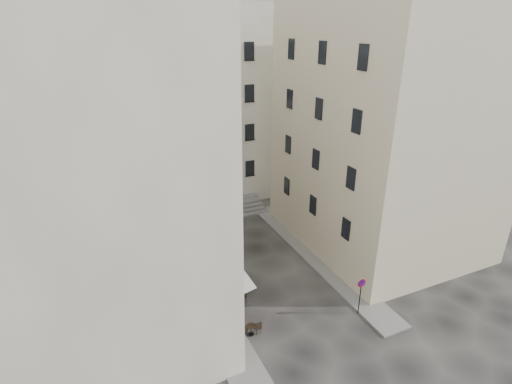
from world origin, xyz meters
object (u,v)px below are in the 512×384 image
no_parking_sign (361,289)px  bistro_table_a (251,329)px  pedestrian (235,281)px  bistro_table_b (235,297)px

no_parking_sign → bistro_table_a: size_ratio=2.15×
bistro_table_a → pedestrian: 4.11m
no_parking_sign → bistro_table_b: size_ratio=1.81×
no_parking_sign → pedestrian: no_parking_sign is taller
bistro_table_a → bistro_table_b: bearing=86.4°
bistro_table_b → pedestrian: (0.48, 1.18, 0.32)m
bistro_table_a → pedestrian: bearing=80.8°
no_parking_sign → bistro_table_b: 7.65m
no_parking_sign → bistro_table_a: (-6.64, 1.03, -1.35)m
pedestrian → no_parking_sign: bearing=108.1°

